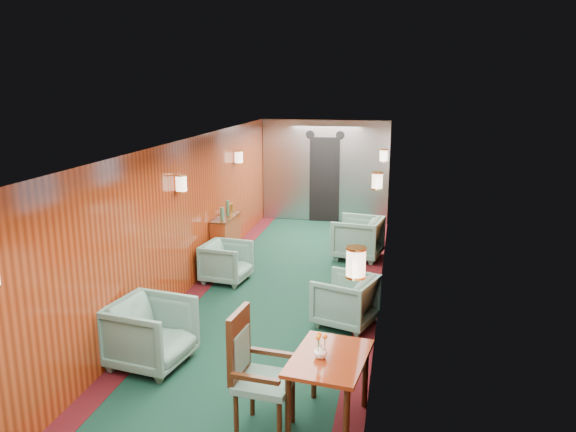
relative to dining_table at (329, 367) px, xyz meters
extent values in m
plane|color=black|center=(-1.15, 2.29, -0.61)|extent=(12.00, 12.00, 0.00)
cube|color=white|center=(-1.15, 2.29, 1.74)|extent=(3.00, 12.00, 0.10)
cube|color=white|center=(-1.15, 2.29, 1.75)|extent=(1.20, 12.00, 0.06)
cube|color=maroon|center=(-1.15, 8.29, 0.59)|extent=(3.00, 0.10, 2.40)
cube|color=maroon|center=(-2.65, 2.29, 0.59)|extent=(0.10, 12.00, 2.40)
cube|color=maroon|center=(0.35, 2.29, 0.59)|extent=(0.10, 12.00, 2.40)
cube|color=#370B0E|center=(-2.50, 2.29, -0.60)|extent=(0.30, 12.00, 0.01)
cube|color=#370B0E|center=(0.20, 2.29, -0.60)|extent=(0.30, 12.00, 0.01)
cube|color=#A7A9AE|center=(-1.15, 8.21, 0.59)|extent=(2.98, 0.12, 2.38)
cube|color=black|center=(-1.15, 8.13, 0.39)|extent=(0.70, 0.06, 2.00)
cylinder|color=black|center=(-1.50, 8.14, 1.44)|extent=(0.20, 0.04, 0.20)
cylinder|color=black|center=(-0.80, 8.14, 1.44)|extent=(0.20, 0.04, 0.20)
cube|color=#B9BBC0|center=(0.34, -1.21, 0.84)|extent=(0.02, 1.10, 0.80)
cube|color=slate|center=(0.33, -1.21, 0.84)|extent=(0.01, 0.96, 0.66)
cube|color=#B9BBC0|center=(0.34, 1.29, 0.84)|extent=(0.02, 1.10, 0.80)
cube|color=slate|center=(0.33, 1.29, 0.84)|extent=(0.01, 0.96, 0.66)
cube|color=#B9BBC0|center=(0.34, 3.79, 0.84)|extent=(0.02, 1.10, 0.80)
cube|color=slate|center=(0.33, 3.79, 0.84)|extent=(0.01, 0.96, 0.66)
cube|color=#B9BBC0|center=(0.34, 6.29, 0.84)|extent=(0.02, 1.10, 0.80)
cube|color=slate|center=(0.33, 6.29, 0.84)|extent=(0.01, 0.96, 0.66)
cylinder|color=beige|center=(0.25, -0.41, 1.19)|extent=(0.16, 0.16, 0.24)
cylinder|color=gold|center=(0.25, -0.41, 1.07)|extent=(0.17, 0.17, 0.02)
cylinder|color=beige|center=(-2.55, 2.79, 1.19)|extent=(0.16, 0.16, 0.24)
cylinder|color=gold|center=(-2.55, 2.79, 1.07)|extent=(0.17, 0.17, 0.02)
cylinder|color=beige|center=(0.25, 3.59, 1.19)|extent=(0.16, 0.16, 0.24)
cylinder|color=gold|center=(0.25, 3.59, 1.07)|extent=(0.17, 0.17, 0.02)
cylinder|color=beige|center=(-2.55, 5.79, 1.19)|extent=(0.16, 0.16, 0.24)
cylinder|color=gold|center=(-2.55, 5.79, 1.07)|extent=(0.17, 0.17, 0.02)
cylinder|color=beige|center=(0.25, 6.59, 1.19)|extent=(0.16, 0.16, 0.24)
cylinder|color=gold|center=(0.25, 6.59, 1.07)|extent=(0.17, 0.17, 0.02)
cube|color=maroon|center=(0.00, 0.00, 0.10)|extent=(0.80, 1.05, 0.04)
cylinder|color=#391D0D|center=(-0.32, -0.37, -0.26)|extent=(0.06, 0.06, 0.68)
cylinder|color=#391D0D|center=(0.21, -0.45, -0.26)|extent=(0.06, 0.06, 0.68)
cylinder|color=#391D0D|center=(-0.21, 0.45, -0.26)|extent=(0.06, 0.06, 0.68)
cylinder|color=#391D0D|center=(0.32, 0.37, -0.26)|extent=(0.06, 0.06, 0.68)
cube|color=#204C43|center=(-0.58, -0.21, -0.10)|extent=(0.56, 0.56, 0.07)
cube|color=#391D0D|center=(-0.83, -0.19, 0.25)|extent=(0.10, 0.47, 0.66)
cube|color=#204C43|center=(-0.80, -0.19, 0.19)|extent=(0.06, 0.35, 0.40)
cube|color=#391D0D|center=(-0.60, -0.47, 0.08)|extent=(0.47, 0.10, 0.04)
cube|color=#391D0D|center=(-0.55, 0.04, 0.08)|extent=(0.47, 0.10, 0.04)
cylinder|color=#391D0D|center=(-0.81, -0.40, -0.37)|extent=(0.05, 0.05, 0.47)
cylinder|color=#391D0D|center=(-0.39, -0.44, -0.37)|extent=(0.05, 0.05, 0.47)
cylinder|color=#391D0D|center=(-0.77, 0.02, -0.37)|extent=(0.05, 0.05, 0.47)
cylinder|color=#391D0D|center=(-0.35, -0.03, -0.37)|extent=(0.05, 0.05, 0.47)
cube|color=maroon|center=(-2.49, 4.65, -0.18)|extent=(0.29, 0.95, 0.86)
cube|color=#391D0D|center=(-2.48, 4.65, 0.25)|extent=(0.31, 0.97, 0.02)
cylinder|color=#2A5438|center=(-2.47, 4.41, 0.37)|extent=(0.07, 0.07, 0.22)
cylinder|color=#2A5438|center=(-2.47, 4.75, 0.40)|extent=(0.06, 0.06, 0.28)
cylinder|color=gold|center=(-2.47, 4.94, 0.35)|extent=(0.08, 0.08, 0.18)
imported|color=white|center=(-0.08, -0.04, 0.18)|extent=(0.13, 0.13, 0.14)
imported|color=#204C43|center=(-2.19, 0.79, -0.21)|extent=(0.99, 0.97, 0.79)
imported|color=#204C43|center=(-2.18, 3.68, -0.27)|extent=(0.81, 0.80, 0.67)
imported|color=#204C43|center=(-0.07, 2.35, -0.26)|extent=(0.96, 0.95, 0.70)
imported|color=#204C43|center=(-0.14, 5.38, -0.21)|extent=(1.00, 0.98, 0.79)
camera|label=1|loc=(0.56, -4.82, 2.64)|focal=35.00mm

